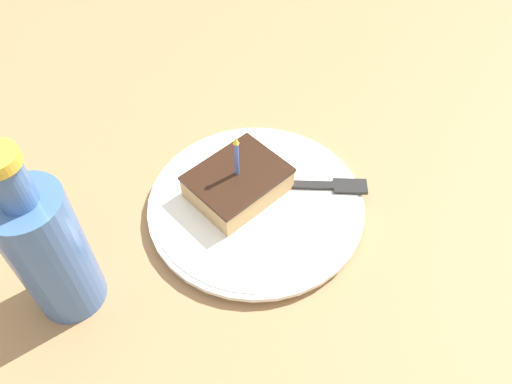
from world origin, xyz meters
The scene contains 5 objects.
ground_plane centered at (0.00, 0.00, -0.02)m, with size 2.40×2.40×0.04m.
plate centered at (0.01, 0.01, 0.01)m, with size 0.28×0.28×0.02m.
cake_slice centered at (0.04, 0.01, 0.04)m, with size 0.09×0.12×0.10m.
fork centered at (-0.02, -0.07, 0.02)m, with size 0.13×0.13×0.00m.
bottle centered at (0.07, 0.25, 0.10)m, with size 0.08×0.08×0.23m.
Camera 1 is at (-0.28, 0.29, 0.53)m, focal length 35.00 mm.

